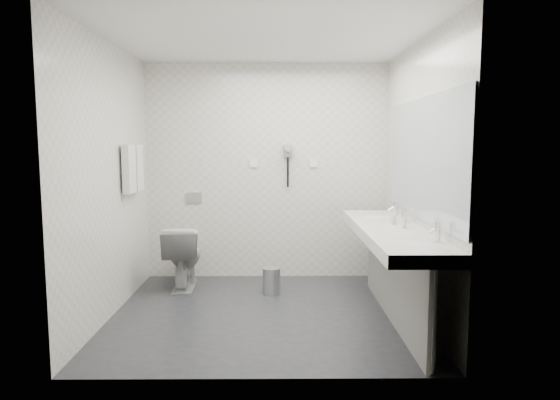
{
  "coord_description": "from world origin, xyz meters",
  "views": [
    {
      "loc": [
        0.11,
        -4.46,
        1.58
      ],
      "look_at": [
        0.15,
        0.15,
        1.05
      ],
      "focal_mm": 31.58,
      "sensor_mm": 36.0,
      "label": 1
    }
  ],
  "objects": [
    {
      "name": "vanity_panel",
      "position": [
        1.15,
        -0.2,
        0.38
      ],
      "size": [
        0.03,
        2.15,
        0.75
      ],
      "primitive_type": "cube",
      "color": "gray",
      "rests_on": "floor"
    },
    {
      "name": "switch_plate_a",
      "position": [
        -0.15,
        1.29,
        1.35
      ],
      "size": [
        0.09,
        0.02,
        0.09
      ],
      "primitive_type": "cube",
      "color": "white",
      "rests_on": "wall_back"
    },
    {
      "name": "vanity_counter",
      "position": [
        1.12,
        -0.2,
        0.8
      ],
      "size": [
        0.55,
        2.2,
        0.1
      ],
      "primitive_type": "cube",
      "color": "white",
      "rests_on": "floor"
    },
    {
      "name": "dryer_barrel",
      "position": [
        0.25,
        1.2,
        1.53
      ],
      "size": [
        0.08,
        0.14,
        0.08
      ],
      "primitive_type": "cylinder",
      "rotation": [
        1.57,
        0.0,
        0.0
      ],
      "color": "#96989C",
      "rests_on": "dryer_cradle"
    },
    {
      "name": "wall_front",
      "position": [
        0.0,
        -1.3,
        1.25
      ],
      "size": [
        2.8,
        0.0,
        2.8
      ],
      "primitive_type": "plane",
      "rotation": [
        -1.57,
        0.0,
        0.0
      ],
      "color": "silver",
      "rests_on": "floor"
    },
    {
      "name": "wall_back",
      "position": [
        0.0,
        1.3,
        1.25
      ],
      "size": [
        2.8,
        0.0,
        2.8
      ],
      "primitive_type": "plane",
      "rotation": [
        1.57,
        0.0,
        0.0
      ],
      "color": "silver",
      "rests_on": "floor"
    },
    {
      "name": "basin_near",
      "position": [
        1.12,
        -0.85,
        0.83
      ],
      "size": [
        0.4,
        0.31,
        0.05
      ],
      "primitive_type": "ellipsoid",
      "color": "white",
      "rests_on": "vanity_counter"
    },
    {
      "name": "bin_lid",
      "position": [
        0.06,
        0.61,
        0.27
      ],
      "size": [
        0.19,
        0.19,
        0.02
      ],
      "primitive_type": "cylinder",
      "color": "#B2B5BA",
      "rests_on": "pedal_bin"
    },
    {
      "name": "pedal_bin",
      "position": [
        0.06,
        0.61,
        0.13
      ],
      "size": [
        0.19,
        0.19,
        0.26
      ],
      "primitive_type": "cylinder",
      "rotation": [
        0.0,
        0.0,
        -0.02
      ],
      "color": "#B2B5BA",
      "rests_on": "floor"
    },
    {
      "name": "vanity_post_far",
      "position": [
        1.18,
        0.84,
        0.38
      ],
      "size": [
        0.06,
        0.06,
        0.75
      ],
      "primitive_type": "cylinder",
      "color": "silver",
      "rests_on": "floor"
    },
    {
      "name": "towel_rail",
      "position": [
        -1.35,
        0.55,
        1.55
      ],
      "size": [
        0.02,
        0.62,
        0.02
      ],
      "primitive_type": "cylinder",
      "rotation": [
        1.57,
        0.0,
        0.0
      ],
      "color": "silver",
      "rests_on": "wall_left"
    },
    {
      "name": "floor",
      "position": [
        0.0,
        0.0,
        0.0
      ],
      "size": [
        2.8,
        2.8,
        0.0
      ],
      "primitive_type": "plane",
      "color": "#25262A",
      "rests_on": "ground"
    },
    {
      "name": "vanity_post_near",
      "position": [
        1.18,
        -1.24,
        0.38
      ],
      "size": [
        0.06,
        0.06,
        0.75
      ],
      "primitive_type": "cylinder",
      "color": "silver",
      "rests_on": "floor"
    },
    {
      "name": "dryer_cord",
      "position": [
        0.25,
        1.26,
        1.25
      ],
      "size": [
        0.02,
        0.02,
        0.35
      ],
      "primitive_type": "cylinder",
      "color": "black",
      "rests_on": "dryer_cradle"
    },
    {
      "name": "glass_left",
      "position": [
        1.31,
        0.04,
        0.91
      ],
      "size": [
        0.07,
        0.07,
        0.12
      ],
      "primitive_type": "cylinder",
      "rotation": [
        0.0,
        0.0,
        -0.07
      ],
      "color": "silver",
      "rests_on": "vanity_counter"
    },
    {
      "name": "mirror",
      "position": [
        1.39,
        -0.2,
        1.45
      ],
      "size": [
        0.02,
        2.2,
        1.05
      ],
      "primitive_type": "cube",
      "color": "#B2BCC6",
      "rests_on": "wall_right"
    },
    {
      "name": "toilet",
      "position": [
        -0.91,
        0.85,
        0.35
      ],
      "size": [
        0.41,
        0.7,
        0.69
      ],
      "primitive_type": "imported",
      "rotation": [
        0.0,
        0.0,
        3.18
      ],
      "color": "white",
      "rests_on": "floor"
    },
    {
      "name": "switch_plate_b",
      "position": [
        0.55,
        1.29,
        1.35
      ],
      "size": [
        0.09,
        0.02,
        0.09
      ],
      "primitive_type": "cube",
      "color": "white",
      "rests_on": "wall_back"
    },
    {
      "name": "wall_right",
      "position": [
        1.4,
        0.0,
        1.25
      ],
      "size": [
        0.0,
        2.6,
        2.6
      ],
      "primitive_type": "plane",
      "rotation": [
        1.57,
        0.0,
        -1.57
      ],
      "color": "silver",
      "rests_on": "floor"
    },
    {
      "name": "towel_near",
      "position": [
        -1.34,
        0.41,
        1.33
      ],
      "size": [
        0.07,
        0.24,
        0.48
      ],
      "primitive_type": "cube",
      "color": "silver",
      "rests_on": "towel_rail"
    },
    {
      "name": "soap_bottle_c",
      "position": [
        1.23,
        -0.25,
        0.91
      ],
      "size": [
        0.06,
        0.06,
        0.12
      ],
      "primitive_type": "imported",
      "rotation": [
        0.0,
        0.0,
        -0.24
      ],
      "color": "beige",
      "rests_on": "vanity_counter"
    },
    {
      "name": "faucet_far",
      "position": [
        1.32,
        0.45,
        0.92
      ],
      "size": [
        0.04,
        0.04,
        0.15
      ],
      "primitive_type": "cylinder",
      "color": "silver",
      "rests_on": "vanity_counter"
    },
    {
      "name": "wall_left",
      "position": [
        -1.4,
        0.0,
        1.25
      ],
      "size": [
        0.0,
        2.6,
        2.6
      ],
      "primitive_type": "plane",
      "rotation": [
        1.57,
        0.0,
        1.57
      ],
      "color": "silver",
      "rests_on": "floor"
    },
    {
      "name": "flush_plate",
      "position": [
        -0.85,
        1.29,
        0.95
      ],
      "size": [
        0.18,
        0.02,
        0.12
      ],
      "primitive_type": "cube",
      "color": "#B2B5BA",
      "rests_on": "wall_back"
    },
    {
      "name": "dryer_cradle",
      "position": [
        0.25,
        1.27,
        1.5
      ],
      "size": [
        0.1,
        0.04,
        0.14
      ],
      "primitive_type": "cube",
      "color": "#96989C",
      "rests_on": "wall_back"
    },
    {
      "name": "soap_bottle_a",
      "position": [
        1.17,
        -0.06,
        0.9
      ],
      "size": [
        0.06,
        0.06,
        0.1
      ],
      "primitive_type": "imported",
      "rotation": [
        0.0,
        0.0,
        0.53
      ],
      "color": "beige",
      "rests_on": "vanity_counter"
    },
    {
      "name": "ceiling",
      "position": [
        0.0,
        0.0,
        2.5
      ],
      "size": [
        2.8,
        2.8,
        0.0
      ],
      "primitive_type": "plane",
      "rotation": [
        3.14,
        0.0,
        0.0
      ],
      "color": "white",
      "rests_on": "wall_back"
    },
    {
      "name": "faucet_near",
      "position": [
        1.32,
        -0.85,
        0.92
      ],
      "size": [
        0.04,
        0.04,
        0.15
      ],
      "primitive_type": "cylinder",
      "color": "silver",
      "rests_on": "vanity_counter"
    },
    {
      "name": "basin_far",
      "position": [
        1.12,
        0.45,
        0.83
      ],
      "size": [
        0.4,
        0.31,
        0.05
      ],
      "primitive_type": "ellipsoid",
      "color": "white",
      "rests_on": "vanity_counter"
    },
    {
      "name": "towel_far",
      "position": [
        -1.34,
        0.69,
        1.33
      ],
      "size": [
        0.07,
        0.24,
        0.48
      ],
      "primitive_type": "cube",
      "color": "silver",
      "rests_on": "towel_rail"
    }
  ]
}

